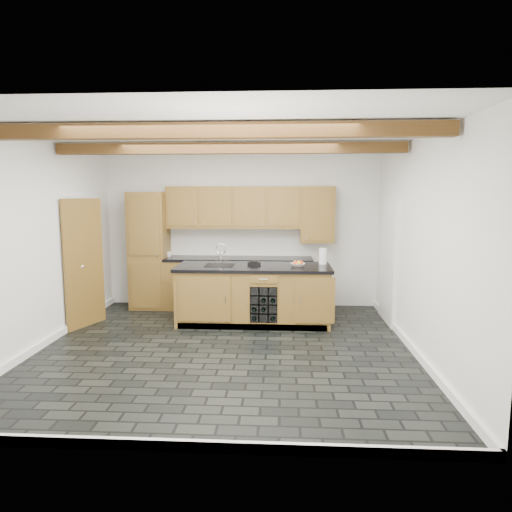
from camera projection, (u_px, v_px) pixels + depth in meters
The scene contains 10 objects.
ground at pixel (225, 349), 6.14m from camera, with size 5.00×5.00×0.00m, color black.
room_shell at pixel (223, 232), 6.47m from camera, with size 5.01×5.00×5.00m.
back_cabinetry at pixel (220, 255), 8.24m from camera, with size 3.65×0.62×2.20m.
island at pixel (254, 294), 7.33m from camera, with size 2.48×0.96×0.93m.
faucet at pixel (220, 263), 7.35m from camera, with size 0.45×0.40×0.34m.
kitchen_scale at pixel (254, 263), 7.36m from camera, with size 0.21×0.13×0.06m.
fruit_bowl at pixel (298, 265), 7.19m from camera, with size 0.23×0.23×0.06m, color beige.
fruit_cluster at pixel (298, 263), 7.19m from camera, with size 0.16×0.17×0.07m.
paper_towel at pixel (323, 256), 7.43m from camera, with size 0.13×0.13×0.26m, color white.
mug at pixel (169, 254), 8.29m from camera, with size 0.10×0.10×0.09m, color white.
Camera 1 is at (0.75, -5.88, 2.07)m, focal length 32.00 mm.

